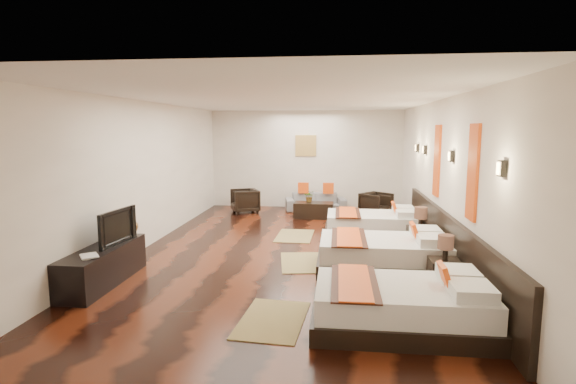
# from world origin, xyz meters

# --- Properties ---
(floor) EXTENTS (5.50, 9.50, 0.01)m
(floor) POSITION_xyz_m (0.00, 0.00, 0.00)
(floor) COLOR black
(floor) RESTS_ON ground
(ceiling) EXTENTS (5.50, 9.50, 0.01)m
(ceiling) POSITION_xyz_m (0.00, 0.00, 2.80)
(ceiling) COLOR white
(ceiling) RESTS_ON floor
(back_wall) EXTENTS (5.50, 0.01, 2.80)m
(back_wall) POSITION_xyz_m (0.00, 4.75, 1.40)
(back_wall) COLOR silver
(back_wall) RESTS_ON floor
(left_wall) EXTENTS (0.01, 9.50, 2.80)m
(left_wall) POSITION_xyz_m (-2.75, 0.00, 1.40)
(left_wall) COLOR silver
(left_wall) RESTS_ON floor
(right_wall) EXTENTS (0.01, 9.50, 2.80)m
(right_wall) POSITION_xyz_m (2.75, 0.00, 1.40)
(right_wall) COLOR silver
(right_wall) RESTS_ON floor
(headboard_panel) EXTENTS (0.08, 6.60, 0.90)m
(headboard_panel) POSITION_xyz_m (2.71, -0.80, 0.45)
(headboard_panel) COLOR black
(headboard_panel) RESTS_ON floor
(bed_near) EXTENTS (2.03, 1.28, 0.77)m
(bed_near) POSITION_xyz_m (1.70, -3.08, 0.27)
(bed_near) COLOR black
(bed_near) RESTS_ON floor
(bed_mid) EXTENTS (2.10, 1.32, 0.80)m
(bed_mid) POSITION_xyz_m (1.70, -0.96, 0.27)
(bed_mid) COLOR black
(bed_mid) RESTS_ON floor
(bed_far) EXTENTS (1.97, 1.24, 0.75)m
(bed_far) POSITION_xyz_m (1.69, 1.35, 0.26)
(bed_far) COLOR black
(bed_far) RESTS_ON floor
(nightstand_a) EXTENTS (0.41, 0.41, 0.81)m
(nightstand_a) POSITION_xyz_m (2.44, -1.82, 0.28)
(nightstand_a) COLOR black
(nightstand_a) RESTS_ON floor
(nightstand_b) EXTENTS (0.44, 0.44, 0.87)m
(nightstand_b) POSITION_xyz_m (2.44, 0.10, 0.30)
(nightstand_b) COLOR black
(nightstand_b) RESTS_ON floor
(jute_mat_near) EXTENTS (0.84, 1.26, 0.01)m
(jute_mat_near) POSITION_xyz_m (0.18, -3.06, 0.01)
(jute_mat_near) COLOR olive
(jute_mat_near) RESTS_ON floor
(jute_mat_mid) EXTENTS (0.92, 1.30, 0.01)m
(jute_mat_mid) POSITION_xyz_m (0.36, -0.71, 0.01)
(jute_mat_mid) COLOR olive
(jute_mat_mid) RESTS_ON floor
(jute_mat_far) EXTENTS (0.78, 1.22, 0.01)m
(jute_mat_far) POSITION_xyz_m (0.03, 1.17, 0.01)
(jute_mat_far) COLOR olive
(jute_mat_far) RESTS_ON floor
(tv_console) EXTENTS (0.50, 1.80, 0.55)m
(tv_console) POSITION_xyz_m (-2.50, -2.07, 0.28)
(tv_console) COLOR black
(tv_console) RESTS_ON floor
(tv) EXTENTS (0.21, 0.92, 0.53)m
(tv) POSITION_xyz_m (-2.45, -1.84, 0.81)
(tv) COLOR black
(tv) RESTS_ON tv_console
(book) EXTENTS (0.35, 0.36, 0.03)m
(book) POSITION_xyz_m (-2.50, -2.63, 0.56)
(book) COLOR black
(book) RESTS_ON tv_console
(figurine) EXTENTS (0.37, 0.37, 0.37)m
(figurine) POSITION_xyz_m (-2.50, -1.28, 0.73)
(figurine) COLOR brown
(figurine) RESTS_ON tv_console
(sofa) EXTENTS (1.76, 0.94, 0.49)m
(sofa) POSITION_xyz_m (0.32, 4.24, 0.24)
(sofa) COLOR slate
(sofa) RESTS_ON floor
(armchair_left) EXTENTS (0.93, 0.92, 0.65)m
(armchair_left) POSITION_xyz_m (-1.59, 3.73, 0.32)
(armchair_left) COLOR black
(armchair_left) RESTS_ON floor
(armchair_right) EXTENTS (0.95, 0.95, 0.62)m
(armchair_right) POSITION_xyz_m (1.94, 3.61, 0.31)
(armchair_right) COLOR black
(armchair_right) RESTS_ON floor
(coffee_table) EXTENTS (1.02, 0.54, 0.40)m
(coffee_table) POSITION_xyz_m (0.32, 3.19, 0.20)
(coffee_table) COLOR black
(coffee_table) RESTS_ON floor
(table_plant) EXTENTS (0.27, 0.24, 0.30)m
(table_plant) POSITION_xyz_m (0.21, 3.26, 0.55)
(table_plant) COLOR #235D1F
(table_plant) RESTS_ON coffee_table
(orange_panel_a) EXTENTS (0.04, 0.40, 1.30)m
(orange_panel_a) POSITION_xyz_m (2.73, -1.90, 1.70)
(orange_panel_a) COLOR #D86014
(orange_panel_a) RESTS_ON right_wall
(orange_panel_b) EXTENTS (0.04, 0.40, 1.30)m
(orange_panel_b) POSITION_xyz_m (2.73, 0.30, 1.70)
(orange_panel_b) COLOR #D86014
(orange_panel_b) RESTS_ON right_wall
(sconce_near) EXTENTS (0.07, 0.12, 0.18)m
(sconce_near) POSITION_xyz_m (2.70, -3.00, 1.85)
(sconce_near) COLOR black
(sconce_near) RESTS_ON right_wall
(sconce_mid) EXTENTS (0.07, 0.12, 0.18)m
(sconce_mid) POSITION_xyz_m (2.70, -0.80, 1.85)
(sconce_mid) COLOR black
(sconce_mid) RESTS_ON right_wall
(sconce_far) EXTENTS (0.07, 0.12, 0.18)m
(sconce_far) POSITION_xyz_m (2.70, 1.40, 1.85)
(sconce_far) COLOR black
(sconce_far) RESTS_ON right_wall
(sconce_lounge) EXTENTS (0.07, 0.12, 0.18)m
(sconce_lounge) POSITION_xyz_m (2.70, 2.30, 1.85)
(sconce_lounge) COLOR black
(sconce_lounge) RESTS_ON right_wall
(gold_artwork) EXTENTS (0.60, 0.04, 0.60)m
(gold_artwork) POSITION_xyz_m (0.00, 4.73, 1.80)
(gold_artwork) COLOR #AD873F
(gold_artwork) RESTS_ON back_wall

